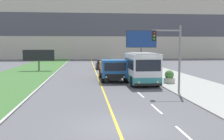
{
  "coord_description": "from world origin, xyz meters",
  "views": [
    {
      "loc": [
        -1.43,
        -11.8,
        3.77
      ],
      "look_at": [
        1.1,
        13.33,
        1.4
      ],
      "focal_mm": 42.0,
      "sensor_mm": 36.0,
      "label": 1
    }
  ],
  "objects_px": {
    "planter_round_second": "(156,73)",
    "traffic_light_mast": "(171,50)",
    "billboard_small": "(39,56)",
    "planter_round_third": "(149,70)",
    "billboard_large": "(141,40)",
    "car_distant": "(102,65)",
    "dump_truck": "(113,70)",
    "planter_round_near": "(169,77)",
    "city_bus": "(142,69)"
  },
  "relations": [
    {
      "from": "car_distant",
      "to": "planter_round_near",
      "type": "bearing_deg",
      "value": -71.99
    },
    {
      "from": "car_distant",
      "to": "planter_round_third",
      "type": "distance_m",
      "value": 10.78
    },
    {
      "from": "city_bus",
      "to": "car_distant",
      "type": "bearing_deg",
      "value": 99.25
    },
    {
      "from": "billboard_small",
      "to": "car_distant",
      "type": "bearing_deg",
      "value": 13.26
    },
    {
      "from": "traffic_light_mast",
      "to": "billboard_large",
      "type": "xyz_separation_m",
      "value": [
        3.12,
        25.33,
        1.32
      ]
    },
    {
      "from": "car_distant",
      "to": "planter_round_second",
      "type": "relative_size",
      "value": 3.43
    },
    {
      "from": "dump_truck",
      "to": "planter_round_near",
      "type": "bearing_deg",
      "value": -26.89
    },
    {
      "from": "traffic_light_mast",
      "to": "planter_round_third",
      "type": "xyz_separation_m",
      "value": [
        1.61,
        13.4,
        -2.78
      ]
    },
    {
      "from": "traffic_light_mast",
      "to": "planter_round_second",
      "type": "distance_m",
      "value": 9.89
    },
    {
      "from": "planter_round_near",
      "to": "planter_round_third",
      "type": "relative_size",
      "value": 1.03
    },
    {
      "from": "city_bus",
      "to": "planter_round_near",
      "type": "bearing_deg",
      "value": 2.48
    },
    {
      "from": "planter_round_near",
      "to": "planter_round_second",
      "type": "xyz_separation_m",
      "value": [
        -0.23,
        4.01,
        -0.01
      ]
    },
    {
      "from": "dump_truck",
      "to": "billboard_small",
      "type": "height_order",
      "value": "billboard_small"
    },
    {
      "from": "planter_round_third",
      "to": "billboard_large",
      "type": "bearing_deg",
      "value": 82.8
    },
    {
      "from": "billboard_large",
      "to": "planter_round_second",
      "type": "bearing_deg",
      "value": -96.0
    },
    {
      "from": "city_bus",
      "to": "planter_round_near",
      "type": "xyz_separation_m",
      "value": [
        2.78,
        0.12,
        -0.92
      ]
    },
    {
      "from": "dump_truck",
      "to": "planter_round_second",
      "type": "relative_size",
      "value": 5.71
    },
    {
      "from": "dump_truck",
      "to": "planter_round_third",
      "type": "bearing_deg",
      "value": 45.42
    },
    {
      "from": "billboard_large",
      "to": "planter_round_third",
      "type": "relative_size",
      "value": 5.16
    },
    {
      "from": "traffic_light_mast",
      "to": "planter_round_second",
      "type": "bearing_deg",
      "value": 81.27
    },
    {
      "from": "traffic_light_mast",
      "to": "planter_round_second",
      "type": "height_order",
      "value": "traffic_light_mast"
    },
    {
      "from": "planter_round_second",
      "to": "city_bus",
      "type": "bearing_deg",
      "value": -121.73
    },
    {
      "from": "traffic_light_mast",
      "to": "billboard_large",
      "type": "bearing_deg",
      "value": 82.99
    },
    {
      "from": "billboard_large",
      "to": "city_bus",
      "type": "bearing_deg",
      "value": -101.9
    },
    {
      "from": "traffic_light_mast",
      "to": "billboard_small",
      "type": "xyz_separation_m",
      "value": [
        -13.47,
        20.39,
        -1.17
      ]
    },
    {
      "from": "dump_truck",
      "to": "billboard_large",
      "type": "xyz_separation_m",
      "value": [
        6.76,
        17.26,
        3.53
      ]
    },
    {
      "from": "planter_round_near",
      "to": "billboard_large",
      "type": "bearing_deg",
      "value": 85.85
    },
    {
      "from": "planter_round_second",
      "to": "planter_round_third",
      "type": "bearing_deg",
      "value": 87.61
    },
    {
      "from": "planter_round_second",
      "to": "billboard_large",
      "type": "bearing_deg",
      "value": 84.0
    },
    {
      "from": "planter_round_second",
      "to": "planter_round_third",
      "type": "xyz_separation_m",
      "value": [
        0.17,
        4.01,
        -0.01
      ]
    },
    {
      "from": "dump_truck",
      "to": "billboard_large",
      "type": "bearing_deg",
      "value": 68.62
    },
    {
      "from": "dump_truck",
      "to": "planter_round_third",
      "type": "height_order",
      "value": "dump_truck"
    },
    {
      "from": "planter_round_third",
      "to": "car_distant",
      "type": "bearing_deg",
      "value": 121.01
    },
    {
      "from": "car_distant",
      "to": "billboard_large",
      "type": "distance_m",
      "value": 8.56
    },
    {
      "from": "planter_round_second",
      "to": "traffic_light_mast",
      "type": "bearing_deg",
      "value": -98.73
    },
    {
      "from": "planter_round_second",
      "to": "planter_round_third",
      "type": "height_order",
      "value": "planter_round_second"
    },
    {
      "from": "car_distant",
      "to": "billboard_large",
      "type": "height_order",
      "value": "billboard_large"
    },
    {
      "from": "billboard_small",
      "to": "planter_round_third",
      "type": "relative_size",
      "value": 3.73
    },
    {
      "from": "dump_truck",
      "to": "billboard_large",
      "type": "height_order",
      "value": "billboard_large"
    },
    {
      "from": "traffic_light_mast",
      "to": "planter_round_third",
      "type": "relative_size",
      "value": 4.29
    },
    {
      "from": "traffic_light_mast",
      "to": "planter_round_third",
      "type": "bearing_deg",
      "value": 83.16
    },
    {
      "from": "billboard_small",
      "to": "planter_round_near",
      "type": "height_order",
      "value": "billboard_small"
    },
    {
      "from": "billboard_large",
      "to": "planter_round_third",
      "type": "bearing_deg",
      "value": -97.2
    },
    {
      "from": "dump_truck",
      "to": "billboard_large",
      "type": "distance_m",
      "value": 18.87
    },
    {
      "from": "billboard_small",
      "to": "dump_truck",
      "type": "bearing_deg",
      "value": -51.42
    },
    {
      "from": "city_bus",
      "to": "billboard_large",
      "type": "xyz_separation_m",
      "value": [
        4.23,
        20.07,
        3.17
      ]
    },
    {
      "from": "planter_round_second",
      "to": "car_distant",
      "type": "bearing_deg",
      "value": 112.12
    },
    {
      "from": "planter_round_third",
      "to": "planter_round_near",
      "type": "bearing_deg",
      "value": -89.58
    },
    {
      "from": "planter_round_near",
      "to": "planter_round_third",
      "type": "xyz_separation_m",
      "value": [
        -0.06,
        8.02,
        -0.02
      ]
    },
    {
      "from": "dump_truck",
      "to": "planter_round_near",
      "type": "xyz_separation_m",
      "value": [
        5.31,
        -2.69,
        -0.56
      ]
    }
  ]
}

